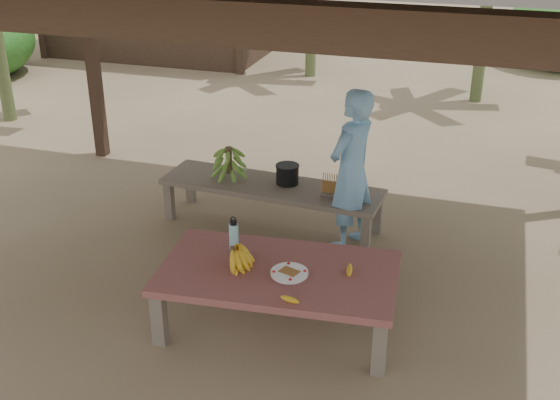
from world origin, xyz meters
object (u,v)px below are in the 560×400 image
(ripe_banana_bunch, at_px, (233,255))
(water_flask, at_px, (234,235))
(woman, at_px, (351,170))
(cooking_pot, at_px, (287,175))
(work_table, at_px, (278,277))
(bench, at_px, (271,190))
(plate, at_px, (289,273))

(ripe_banana_bunch, height_order, water_flask, water_flask)
(ripe_banana_bunch, height_order, woman, woman)
(water_flask, xyz_separation_m, cooking_pot, (0.00, 1.48, -0.07))
(cooking_pot, distance_m, woman, 0.76)
(water_flask, distance_m, woman, 1.42)
(work_table, relative_size, water_flask, 6.60)
(work_table, height_order, ripe_banana_bunch, ripe_banana_bunch)
(work_table, distance_m, water_flask, 0.52)
(work_table, xyz_separation_m, cooking_pot, (-0.44, 1.69, 0.11))
(work_table, bearing_deg, cooking_pot, 99.52)
(cooking_pot, bearing_deg, woman, -19.19)
(work_table, bearing_deg, bench, 104.74)
(bench, xyz_separation_m, woman, (0.82, -0.16, 0.37))
(work_table, distance_m, ripe_banana_bunch, 0.38)
(ripe_banana_bunch, distance_m, water_flask, 0.28)
(bench, distance_m, plate, 1.81)
(water_flask, bearing_deg, ripe_banana_bunch, -70.90)
(water_flask, xyz_separation_m, woman, (0.68, 1.24, 0.15))
(work_table, height_order, water_flask, water_flask)
(woman, bearing_deg, bench, -77.82)
(cooking_pot, height_order, woman, woman)
(cooking_pot, bearing_deg, ripe_banana_bunch, -87.01)
(bench, xyz_separation_m, cooking_pot, (0.14, 0.07, 0.15))
(work_table, relative_size, cooking_pot, 8.47)
(water_flask, bearing_deg, work_table, -26.23)
(woman, bearing_deg, ripe_banana_bunch, 1.98)
(ripe_banana_bunch, bearing_deg, woman, 68.56)
(plate, xyz_separation_m, water_flask, (-0.54, 0.27, 0.10))
(bench, relative_size, cooking_pot, 10.06)
(ripe_banana_bunch, height_order, plate, ripe_banana_bunch)
(plate, distance_m, cooking_pot, 1.83)
(work_table, height_order, plate, plate)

